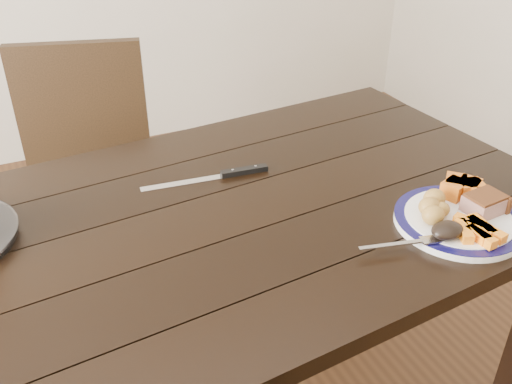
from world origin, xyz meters
name	(u,v)px	position (x,y,z in m)	size (l,w,h in m)	color
dining_table	(221,248)	(0.00, 0.00, 0.66)	(1.67, 1.03, 0.75)	black
chair_far	(88,173)	(-0.18, 0.73, 0.52)	(0.52, 0.53, 0.93)	black
dinner_plate	(458,221)	(0.45, -0.25, 0.76)	(0.27, 0.27, 0.02)	white
plate_rim	(459,218)	(0.45, -0.25, 0.77)	(0.27, 0.27, 0.02)	#0E0C3C
pork_slice	(484,204)	(0.52, -0.26, 0.79)	(0.08, 0.06, 0.04)	#AB7568
roasted_potatoes	(434,207)	(0.41, -0.22, 0.79)	(0.10, 0.10, 0.04)	gold
carrot_batons	(478,230)	(0.44, -0.32, 0.78)	(0.09, 0.12, 0.02)	orange
pumpkin_wedges	(462,188)	(0.52, -0.19, 0.79)	(0.10, 0.09, 0.04)	orange
dark_mushroom	(447,230)	(0.38, -0.30, 0.79)	(0.07, 0.05, 0.03)	black
fork	(407,243)	(0.29, -0.28, 0.77)	(0.18, 0.06, 0.00)	silver
carving_knife	(229,174)	(0.09, 0.15, 0.76)	(0.32, 0.06, 0.01)	silver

